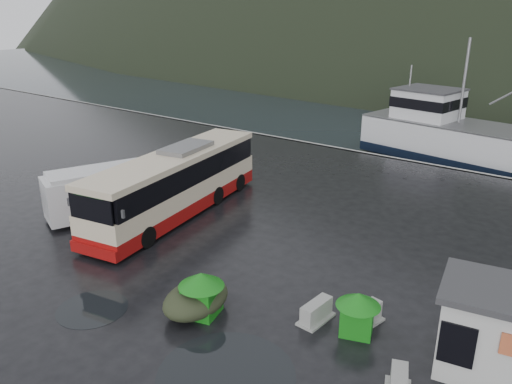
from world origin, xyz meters
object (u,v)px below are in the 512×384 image
Objects in this scene: coach_bus at (178,213)px; jersey_barrier_a at (364,324)px; dome_tent at (197,312)px; fishing_trawler at (490,151)px; waste_bin_right at (356,332)px; ticket_kiosk at (493,372)px; white_van at (110,214)px; waste_bin_left at (203,313)px; jersey_barrier_c at (316,320)px.

coach_bus reaches higher than jersey_barrier_a.
fishing_trawler is at bearing 84.88° from dome_tent.
fishing_trawler is (-2.42, 26.83, 0.00)m from waste_bin_right.
coach_bus is 12.82m from waste_bin_right.
ticket_kiosk is at bearing -20.86° from coach_bus.
ticket_kiosk is at bearing 18.81° from white_van.
coach_bus is at bearing 61.97° from white_van.
coach_bus is 12.67m from jersey_barrier_a.
dome_tent is at bearing -166.39° from waste_bin_left.
waste_bin_right reaches higher than jersey_barrier_a.
jersey_barrier_c is at bearing -78.98° from fishing_trawler.
dome_tent is at bearing -50.65° from coach_bus.
ticket_kiosk is at bearing 18.80° from dome_tent.
jersey_barrier_a is 0.06× the size of fishing_trawler.
dome_tent is 29.33m from fishing_trawler.
waste_bin_left is (7.48, -6.04, 0.00)m from coach_bus.
coach_bus is 8.29× the size of waste_bin_right.
jersey_barrier_a is at bearing 17.69° from white_van.
white_van is 10.81m from waste_bin_left.
dome_tent reaches higher than jersey_barrier_a.
ticket_kiosk is 2.47× the size of jersey_barrier_c.
coach_bus is 3.47× the size of ticket_kiosk.
fishing_trawler is at bearing 85.33° from waste_bin_left.
fishing_trawler is (-1.01, 27.07, 0.00)m from jersey_barrier_c.
coach_bus is 1.98× the size of white_van.
white_van reaches higher than waste_bin_left.
jersey_barrier_c is (-1.41, -0.81, 0.00)m from jersey_barrier_a.
jersey_barrier_a is (4.80, 2.90, 0.00)m from waste_bin_left.
waste_bin_left is 1.09× the size of waste_bin_right.
waste_bin_right is at bearing 15.53° from white_van.
coach_bus is at bearing 163.20° from waste_bin_right.
dome_tent is 5.84m from jersey_barrier_a.
white_van is at bearing 167.60° from ticket_kiosk.
coach_bus is at bearing 165.65° from jersey_barrier_a.
coach_bus is 8.57× the size of jersey_barrier_c.
waste_bin_right is 4.18m from ticket_kiosk.
white_van is at bearing 173.36° from jersey_barrier_c.
coach_bus is 25.14m from fishing_trawler.
white_van is at bearing 159.43° from dome_tent.
coach_bus is 4.57× the size of dome_tent.
waste_bin_right is 1.03× the size of jersey_barrier_a.
fishing_trawler reaches higher than waste_bin_right.
jersey_barrier_a is at bearing 171.64° from ticket_kiosk.
ticket_kiosk is at bearing 2.21° from jersey_barrier_a.
jersey_barrier_c is (-1.41, -0.24, 0.00)m from waste_bin_right.
jersey_barrier_c is at bearing -30.52° from coach_bus.
waste_bin_left is at bearing -171.63° from ticket_kiosk.
fishing_trawler is at bearing 95.26° from jersey_barrier_a.
waste_bin_right is 0.42× the size of ticket_kiosk.
jersey_barrier_c is at bearing -170.39° from waste_bin_right.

